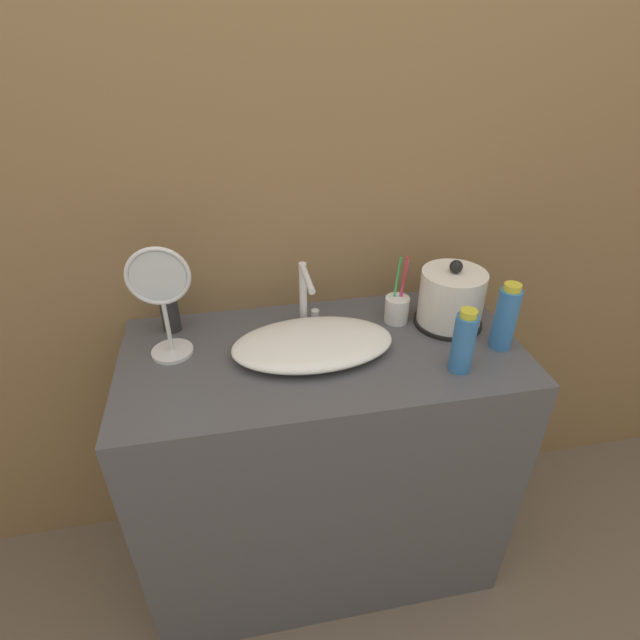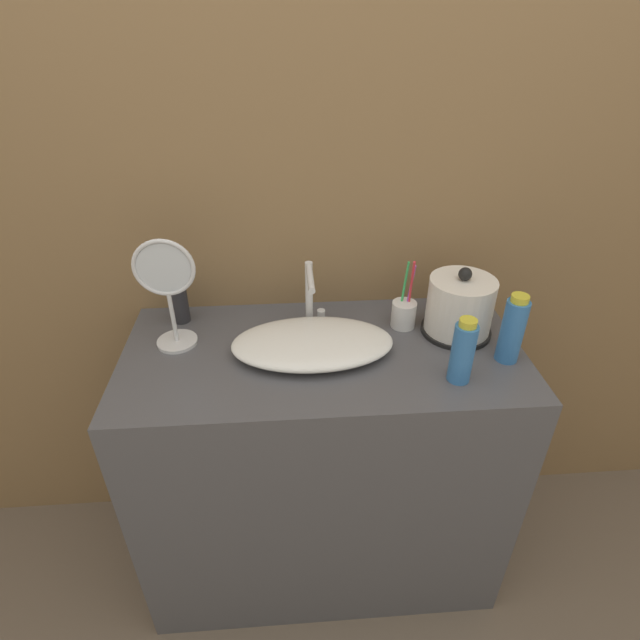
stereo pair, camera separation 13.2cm
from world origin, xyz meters
TOP-DOWN VIEW (x-y plane):
  - ground_plane at (0.00, 0.00)m, footprint 12.00×12.00m
  - wall_back at (0.00, 0.55)m, footprint 6.00×0.04m
  - vanity_counter at (0.00, 0.26)m, footprint 1.10×0.53m
  - sink_basin at (-0.03, 0.26)m, footprint 0.44×0.25m
  - faucet at (-0.02, 0.39)m, footprint 0.06×0.16m
  - electric_kettle at (0.39, 0.33)m, footprint 0.20×0.20m
  - toothbrush_cup at (0.24, 0.37)m, footprint 0.07×0.07m
  - lotion_bottle at (-0.41, 0.45)m, footprint 0.05×0.05m
  - shampoo_bottle at (0.33, 0.12)m, footprint 0.06×0.06m
  - mouthwash_bottle at (0.49, 0.19)m, footprint 0.06×0.06m
  - vanity_mirror at (-0.41, 0.33)m, footprint 0.16×0.11m

SIDE VIEW (x-z plane):
  - ground_plane at x=0.00m, z-range 0.00..0.00m
  - vanity_counter at x=0.00m, z-range 0.00..0.90m
  - sink_basin at x=-0.03m, z-range 0.90..0.96m
  - toothbrush_cup at x=0.24m, z-range 0.84..1.05m
  - lotion_bottle at x=-0.41m, z-range 0.89..1.03m
  - electric_kettle at x=0.39m, z-range 0.88..1.08m
  - shampoo_bottle at x=0.33m, z-range 0.90..1.08m
  - mouthwash_bottle at x=0.49m, z-range 0.90..1.09m
  - faucet at x=-0.02m, z-range 0.92..1.11m
  - vanity_mirror at x=-0.41m, z-range 0.92..1.23m
  - wall_back at x=0.00m, z-range 0.00..2.60m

